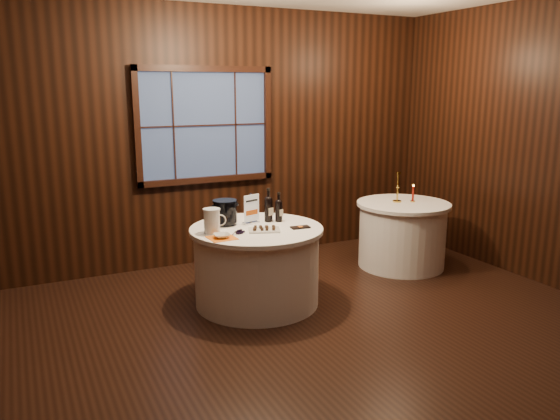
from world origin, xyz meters
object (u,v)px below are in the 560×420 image
port_bottle_left (268,207)px  cracker_bowl (222,236)px  side_table (402,234)px  main_table (257,265)px  brass_candlestick (398,191)px  glass_pitcher (212,221)px  grape_bunch (241,232)px  chocolate_box (300,227)px  chocolate_plate (264,229)px  red_candle (413,195)px  sign_stand (251,213)px  ice_bucket (225,212)px  port_bottle_right (279,209)px

port_bottle_left → cracker_bowl: (-0.63, -0.37, -0.13)m
side_table → main_table: bearing=-171.5°
cracker_bowl → brass_candlestick: brass_candlestick is taller
side_table → glass_pitcher: (-2.45, -0.31, 0.50)m
main_table → grape_bunch: bearing=-145.5°
port_bottle_left → side_table: bearing=-9.4°
chocolate_box → glass_pitcher: bearing=171.3°
chocolate_plate → red_candle: 2.15m
sign_stand → brass_candlestick: (1.93, 0.20, 0.03)m
main_table → cracker_bowl: bearing=-153.6°
port_bottle_left → chocolate_box: bearing=-79.8°
ice_bucket → red_candle: bearing=1.5°
glass_pitcher → chocolate_plate: bearing=3.8°
main_table → chocolate_plate: chocolate_plate is taller
chocolate_box → red_candle: 1.82m
ice_bucket → chocolate_plate: bearing=-57.0°
ice_bucket → cracker_bowl: ice_bucket is taller
main_table → glass_pitcher: (-0.45, -0.01, 0.50)m
main_table → ice_bucket: size_ratio=5.20×
cracker_bowl → red_candle: 2.60m
sign_stand → port_bottle_right: (0.28, -0.04, 0.03)m
side_table → brass_candlestick: size_ratio=3.02×
ice_bucket → glass_pitcher: ice_bucket is taller
side_table → grape_bunch: grape_bunch is taller
glass_pitcher → cracker_bowl: glass_pitcher is taller
sign_stand → port_bottle_left: bearing=-16.6°
port_bottle_left → cracker_bowl: port_bottle_left is taller
port_bottle_right → grape_bunch: 0.60m
port_bottle_left → red_candle: 1.92m
side_table → chocolate_box: chocolate_box is taller
chocolate_box → port_bottle_left: bearing=119.0°
chocolate_plate → brass_candlestick: (1.94, 0.51, 0.11)m
chocolate_plate → brass_candlestick: 2.00m
red_candle → port_bottle_right: bearing=-174.8°
sign_stand → grape_bunch: 0.40m
sign_stand → side_table: bearing=-12.9°
chocolate_box → brass_candlestick: size_ratio=0.50×
port_bottle_right → red_candle: 1.83m
chocolate_plate → cracker_bowl: bearing=-172.1°
ice_bucket → cracker_bowl: bearing=-114.5°
port_bottle_right → brass_candlestick: bearing=-13.4°
grape_bunch → cracker_bowl: bearing=-163.8°
port_bottle_left → red_candle: (1.92, 0.12, -0.07)m
main_table → port_bottle_right: (0.29, 0.12, 0.51)m
side_table → red_candle: size_ratio=5.24×
side_table → cracker_bowl: size_ratio=7.44×
side_table → grape_bunch: bearing=-168.5°
chocolate_box → glass_pitcher: size_ratio=0.78×
chocolate_plate → glass_pitcher: (-0.46, 0.14, 0.10)m
brass_candlestick → red_candle: 0.19m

